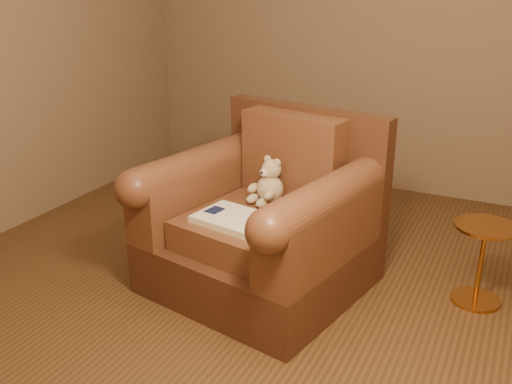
% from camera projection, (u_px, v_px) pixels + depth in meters
% --- Properties ---
extents(floor, '(4.00, 4.00, 0.00)m').
position_uv_depth(floor, '(261.00, 282.00, 3.47)').
color(floor, '#53371C').
rests_on(floor, ground).
extents(armchair, '(1.30, 1.26, 1.01)m').
position_uv_depth(armchair, '(265.00, 223.00, 3.35)').
color(armchair, '#462617').
rests_on(armchair, floor).
extents(teddy_bear, '(0.20, 0.23, 0.28)m').
position_uv_depth(teddy_bear, '(268.00, 185.00, 3.37)').
color(teddy_bear, tan).
rests_on(teddy_bear, armchair).
extents(guidebook, '(0.54, 0.38, 0.04)m').
position_uv_depth(guidebook, '(240.00, 221.00, 3.09)').
color(guidebook, beige).
rests_on(guidebook, armchair).
extents(side_table, '(0.34, 0.34, 0.48)m').
position_uv_depth(side_table, '(481.00, 261.00, 3.18)').
color(side_table, '#B97733').
rests_on(side_table, floor).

